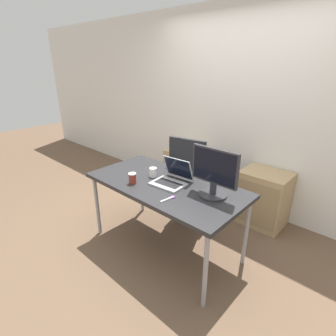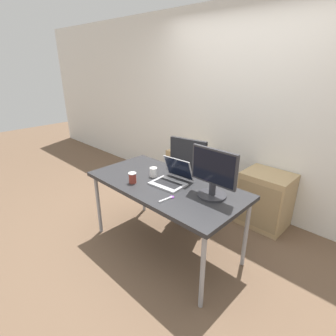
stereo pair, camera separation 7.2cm
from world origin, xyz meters
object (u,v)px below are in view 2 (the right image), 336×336
at_px(coffee_cup_brown, 133,178).
at_px(laptop_center, 172,178).
at_px(monitor, 213,174).
at_px(cabinet_right, 265,200).
at_px(office_chair, 194,189).
at_px(coffee_cup_white, 154,172).
at_px(cabinet_left, 189,172).

bearing_deg(coffee_cup_brown, laptop_center, 42.80).
bearing_deg(monitor, coffee_cup_brown, -156.50).
bearing_deg(monitor, cabinet_right, 86.38).
relative_size(cabinet_right, laptop_center, 1.96).
relative_size(office_chair, coffee_cup_white, 11.50).
bearing_deg(cabinet_left, cabinet_right, 0.00).
height_order(cabinet_left, monitor, monitor).
bearing_deg(coffee_cup_white, cabinet_right, 55.91).
relative_size(monitor, coffee_cup_white, 4.66).
height_order(cabinet_right, coffee_cup_brown, coffee_cup_brown).
relative_size(office_chair, monitor, 2.47).
height_order(cabinet_left, coffee_cup_brown, coffee_cup_brown).
distance_m(cabinet_right, coffee_cup_white, 1.45).
relative_size(office_chair, laptop_center, 3.20).
distance_m(cabinet_right, monitor, 1.25).
xyz_separation_m(cabinet_right, laptop_center, (-0.52, -1.12, 0.48)).
distance_m(cabinet_left, monitor, 1.69).
relative_size(cabinet_left, coffee_cup_brown, 6.41).
bearing_deg(laptop_center, cabinet_left, 121.82).
distance_m(monitor, coffee_cup_brown, 0.82).
distance_m(cabinet_left, cabinet_right, 1.21).
xyz_separation_m(office_chair, cabinet_right, (0.69, 0.52, -0.09)).
relative_size(office_chair, coffee_cup_brown, 10.47).
distance_m(office_chair, monitor, 1.00).
bearing_deg(office_chair, laptop_center, -73.49).
height_order(cabinet_left, laptop_center, laptop_center).
height_order(cabinet_right, coffee_cup_white, coffee_cup_white).
distance_m(cabinet_right, laptop_center, 1.33).
xyz_separation_m(monitor, coffee_cup_white, (-0.70, -0.07, -0.17)).
xyz_separation_m(cabinet_right, monitor, (-0.07, -1.07, 0.65)).
bearing_deg(cabinet_left, laptop_center, -58.18).
bearing_deg(cabinet_left, coffee_cup_white, -68.53).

